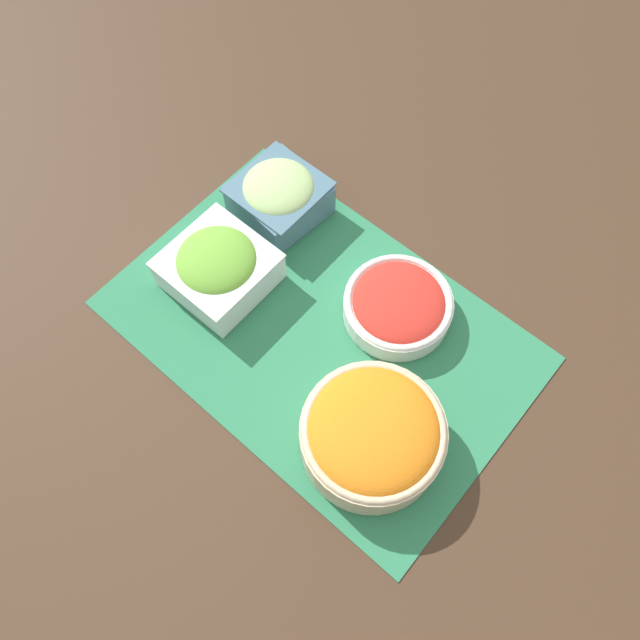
% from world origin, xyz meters
% --- Properties ---
extents(ground_plane, '(3.00, 3.00, 0.00)m').
position_xyz_m(ground_plane, '(0.00, 0.00, 0.00)').
color(ground_plane, '#422D1E').
extents(placemat, '(0.58, 0.39, 0.00)m').
position_xyz_m(placemat, '(0.00, 0.00, 0.00)').
color(placemat, '#2D7A51').
rests_on(placemat, ground_plane).
extents(carrot_bowl, '(0.18, 0.18, 0.09)m').
position_xyz_m(carrot_bowl, '(-0.16, 0.08, 0.05)').
color(carrot_bowl, beige).
rests_on(carrot_bowl, placemat).
extents(cucumber_bowl, '(0.13, 0.13, 0.08)m').
position_xyz_m(cucumber_bowl, '(0.18, -0.12, 0.04)').
color(cucumber_bowl, slate).
rests_on(cucumber_bowl, placemat).
extents(lettuce_bowl, '(0.14, 0.14, 0.08)m').
position_xyz_m(lettuce_bowl, '(0.16, 0.03, 0.04)').
color(lettuce_bowl, white).
rests_on(lettuce_bowl, placemat).
extents(tomato_bowl, '(0.16, 0.16, 0.05)m').
position_xyz_m(tomato_bowl, '(-0.07, -0.09, 0.03)').
color(tomato_bowl, white).
rests_on(tomato_bowl, placemat).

